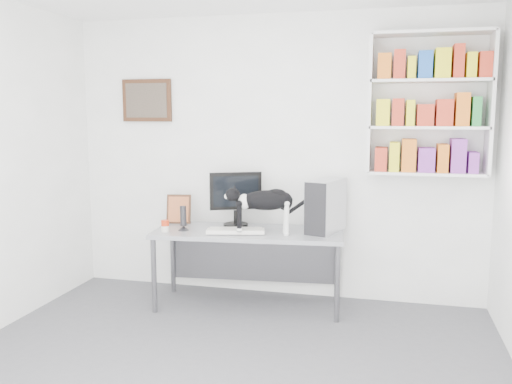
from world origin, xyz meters
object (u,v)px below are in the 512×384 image
desk (249,268)px  pc_tower (326,206)px  cat (265,212)px  speaker (183,218)px  keyboard (236,231)px  monitor (236,199)px  bookshelf (429,104)px  soup_can (165,226)px  leaning_print (179,209)px

desk → pc_tower: 0.92m
cat → speaker: bearing=164.2°
keyboard → cat: cat is taller
monitor → pc_tower: 0.86m
bookshelf → speaker: size_ratio=5.27×
keyboard → soup_can: size_ratio=4.90×
bookshelf → leaning_print: 2.49m
desk → keyboard: (-0.09, -0.13, 0.38)m
bookshelf → pc_tower: bearing=-168.5°
bookshelf → speaker: 2.39m
keyboard → leaning_print: 0.72m
leaning_print → soup_can: bearing=-96.3°
monitor → soup_can: monitor is taller
leaning_print → soup_can: 0.39m
speaker → soup_can: (-0.14, -0.09, -0.07)m
bookshelf → speaker: bookshelf is taller
desk → speaker: bearing=-172.6°
soup_can → cat: cat is taller
keyboard → soup_can: (-0.63, -0.10, 0.03)m
keyboard → leaning_print: leaning_print is taller
soup_can → monitor: bearing=36.3°
keyboard → speaker: (-0.49, -0.01, 0.10)m
monitor → cat: bearing=-66.2°
desk → keyboard: size_ratio=3.33×
monitor → pc_tower: (0.86, -0.06, -0.02)m
monitor → pc_tower: bearing=-29.2°
pc_tower → leaning_print: pc_tower is taller
keyboard → cat: 0.32m
monitor → keyboard: monitor is taller
speaker → cat: cat is taller
pc_tower → monitor: bearing=-167.5°
desk → leaning_print: (-0.74, 0.16, 0.50)m
pc_tower → speaker: pc_tower is taller
leaning_print → bookshelf: bearing=-5.8°
bookshelf → soup_can: bearing=-167.1°
leaning_print → desk: bearing=-21.2°
keyboard → cat: (0.27, -0.00, 0.19)m
leaning_print → cat: 0.96m
monitor → speaker: bearing=-168.5°
bookshelf → desk: bearing=-169.3°
leaning_print → monitor: bearing=-7.2°
keyboard → pc_tower: size_ratio=1.08×
pc_tower → speaker: 1.30m
cat → bookshelf: bearing=0.9°
speaker → pc_tower: bearing=-15.4°
leaning_print → soup_can: leaning_print is taller
desk → cat: 0.60m
keyboard → pc_tower: 0.84m
speaker → soup_can: size_ratio=2.24×
pc_tower → soup_can: size_ratio=4.52×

